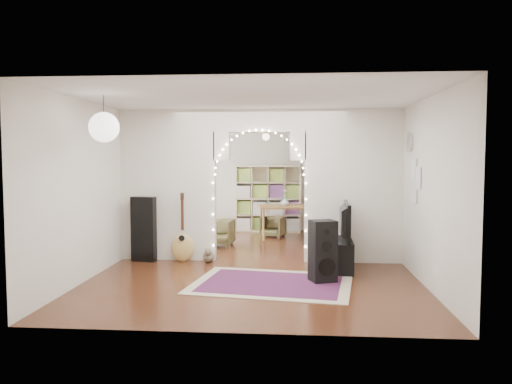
# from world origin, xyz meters

# --- Properties ---
(floor) EXTENTS (7.50, 7.50, 0.00)m
(floor) POSITION_xyz_m (0.00, 0.00, 0.00)
(floor) COLOR black
(floor) RESTS_ON ground
(ceiling) EXTENTS (5.00, 7.50, 0.02)m
(ceiling) POSITION_xyz_m (0.00, 0.00, 2.70)
(ceiling) COLOR white
(ceiling) RESTS_ON wall_back
(wall_back) EXTENTS (5.00, 0.02, 2.70)m
(wall_back) POSITION_xyz_m (0.00, 3.75, 1.35)
(wall_back) COLOR silver
(wall_back) RESTS_ON floor
(wall_front) EXTENTS (5.00, 0.02, 2.70)m
(wall_front) POSITION_xyz_m (0.00, -3.75, 1.35)
(wall_front) COLOR silver
(wall_front) RESTS_ON floor
(wall_left) EXTENTS (0.02, 7.50, 2.70)m
(wall_left) POSITION_xyz_m (-2.50, 0.00, 1.35)
(wall_left) COLOR silver
(wall_left) RESTS_ON floor
(wall_right) EXTENTS (0.02, 7.50, 2.70)m
(wall_right) POSITION_xyz_m (2.50, 0.00, 1.35)
(wall_right) COLOR silver
(wall_right) RESTS_ON floor
(divider_wall) EXTENTS (5.00, 0.20, 2.70)m
(divider_wall) POSITION_xyz_m (0.00, 0.00, 1.42)
(divider_wall) COLOR silver
(divider_wall) RESTS_ON floor
(fairy_lights) EXTENTS (1.64, 0.04, 1.60)m
(fairy_lights) POSITION_xyz_m (0.00, -0.13, 1.55)
(fairy_lights) COLOR #FFEABF
(fairy_lights) RESTS_ON divider_wall
(window) EXTENTS (0.04, 1.20, 1.40)m
(window) POSITION_xyz_m (-2.47, 1.80, 1.50)
(window) COLOR white
(window) RESTS_ON wall_left
(wall_clock) EXTENTS (0.03, 0.31, 0.31)m
(wall_clock) POSITION_xyz_m (2.48, -0.60, 2.10)
(wall_clock) COLOR white
(wall_clock) RESTS_ON wall_right
(picture_frames) EXTENTS (0.02, 0.50, 0.70)m
(picture_frames) POSITION_xyz_m (2.48, -1.00, 1.50)
(picture_frames) COLOR white
(picture_frames) RESTS_ON wall_right
(paper_lantern) EXTENTS (0.40, 0.40, 0.40)m
(paper_lantern) POSITION_xyz_m (-1.90, -2.40, 2.25)
(paper_lantern) COLOR white
(paper_lantern) RESTS_ON ceiling
(ceiling_fan) EXTENTS (1.10, 1.10, 0.30)m
(ceiling_fan) POSITION_xyz_m (0.00, 2.00, 2.40)
(ceiling_fan) COLOR gold
(ceiling_fan) RESTS_ON ceiling
(area_rug) EXTENTS (2.51, 2.03, 0.02)m
(area_rug) POSITION_xyz_m (0.30, -1.66, 0.01)
(area_rug) COLOR maroon
(area_rug) RESTS_ON floor
(guitar_case) EXTENTS (0.46, 0.23, 1.16)m
(guitar_case) POSITION_xyz_m (-2.05, -0.25, 0.58)
(guitar_case) COLOR black
(guitar_case) RESTS_ON floor
(acoustic_guitar) EXTENTS (0.44, 0.27, 1.04)m
(acoustic_guitar) POSITION_xyz_m (-1.35, -0.25, 0.45)
(acoustic_guitar) COLOR tan
(acoustic_guitar) RESTS_ON floor
(tabby_cat) EXTENTS (0.22, 0.44, 0.29)m
(tabby_cat) POSITION_xyz_m (-0.89, -0.26, 0.12)
(tabby_cat) COLOR brown
(tabby_cat) RESTS_ON floor
(floor_speaker) EXTENTS (0.44, 0.41, 0.92)m
(floor_speaker) POSITION_xyz_m (1.04, -1.49, 0.46)
(floor_speaker) COLOR black
(floor_speaker) RESTS_ON floor
(media_console) EXTENTS (0.44, 1.02, 0.50)m
(media_console) POSITION_xyz_m (1.37, -0.67, 0.25)
(media_console) COLOR black
(media_console) RESTS_ON floor
(tv) EXTENTS (0.19, 1.08, 0.62)m
(tv) POSITION_xyz_m (1.37, -0.67, 0.81)
(tv) COLOR black
(tv) RESTS_ON media_console
(bookcase) EXTENTS (1.64, 0.52, 1.65)m
(bookcase) POSITION_xyz_m (-0.03, 3.50, 0.83)
(bookcase) COLOR beige
(bookcase) RESTS_ON floor
(dining_table) EXTENTS (1.30, 0.97, 0.76)m
(dining_table) POSITION_xyz_m (0.41, 2.48, 0.68)
(dining_table) COLOR olive
(dining_table) RESTS_ON floor
(flower_vase) EXTENTS (0.21, 0.21, 0.19)m
(flower_vase) POSITION_xyz_m (0.41, 2.48, 0.85)
(flower_vase) COLOR silver
(flower_vase) RESTS_ON dining_table
(dining_chair_left) EXTENTS (0.66, 0.68, 0.57)m
(dining_chair_left) POSITION_xyz_m (-0.96, 1.40, 0.28)
(dining_chair_left) COLOR #484224
(dining_chair_left) RESTS_ON floor
(dining_chair_right) EXTENTS (0.63, 0.64, 0.47)m
(dining_chair_right) POSITION_xyz_m (0.13, 2.63, 0.23)
(dining_chair_right) COLOR #484224
(dining_chair_right) RESTS_ON floor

